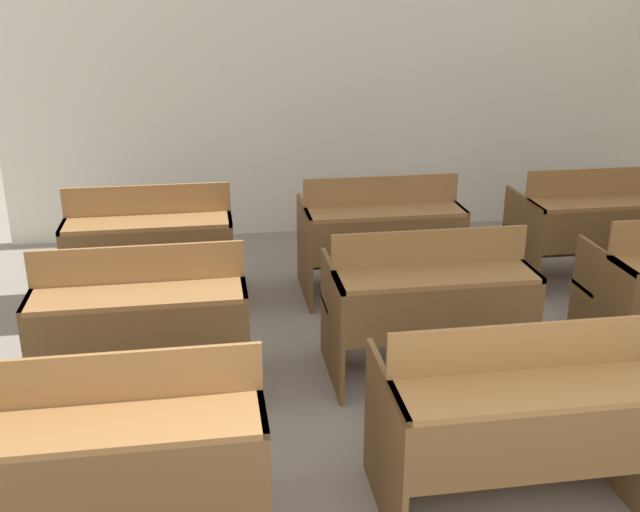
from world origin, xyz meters
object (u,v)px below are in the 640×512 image
object	(u,v)px
bench_third_right	(594,224)
bench_second_center	(427,302)
bench_front_left	(122,452)
bench_second_left	(143,321)
bench_front_center	(514,417)
bench_third_center	(380,234)
bench_third_left	(151,246)
wastepaper_bin	(640,234)

from	to	relation	value
bench_third_right	bench_second_center	bearing A→B (deg)	-144.04
bench_front_left	bench_second_left	size ratio (longest dim) A/B	1.00
bench_front_left	bench_front_center	bearing A→B (deg)	-0.12
bench_third_center	bench_front_left	bearing A→B (deg)	-123.42
bench_front_left	bench_second_left	distance (m)	1.29
bench_second_left	bench_third_right	distance (m)	3.71
bench_second_center	bench_third_left	distance (m)	2.17
bench_front_left	bench_third_right	world-z (taller)	same
bench_front_center	bench_third_right	bearing A→B (deg)	55.93
bench_third_left	wastepaper_bin	bearing A→B (deg)	8.17
bench_front_left	bench_third_right	bearing A→B (deg)	36.62
bench_second_left	wastepaper_bin	size ratio (longest dim) A/B	3.92
bench_front_left	bench_third_left	world-z (taller)	same
wastepaper_bin	bench_third_center	bearing A→B (deg)	-166.42
bench_front_left	bench_second_center	size ratio (longest dim) A/B	1.00
bench_third_left	wastepaper_bin	size ratio (longest dim) A/B	3.92
bench_third_left	wastepaper_bin	xyz separation A→B (m)	(4.35, 0.62, -0.34)
bench_front_left	bench_second_center	xyz separation A→B (m)	(1.71, 1.30, 0.00)
bench_front_left	wastepaper_bin	size ratio (longest dim) A/B	3.92
bench_front_left	wastepaper_bin	world-z (taller)	bench_front_left
bench_front_left	bench_second_left	world-z (taller)	same
bench_second_left	wastepaper_bin	bearing A→B (deg)	24.28
bench_third_left	bench_third_right	distance (m)	3.50
wastepaper_bin	bench_third_right	bearing A→B (deg)	-142.48
bench_front_center	bench_third_center	xyz separation A→B (m)	(-0.01, 2.61, 0.00)
bench_third_right	wastepaper_bin	distance (m)	1.12
bench_front_left	bench_third_left	bearing A→B (deg)	90.47
bench_second_center	bench_front_left	bearing A→B (deg)	-142.72
bench_front_left	wastepaper_bin	distance (m)	5.42
bench_third_right	wastepaper_bin	world-z (taller)	bench_third_right
bench_third_left	wastepaper_bin	world-z (taller)	bench_third_left
bench_third_center	wastepaper_bin	world-z (taller)	bench_third_center
bench_front_center	bench_third_center	world-z (taller)	same
bench_second_left	bench_third_right	bearing A→B (deg)	20.50
bench_third_left	bench_front_center	bearing A→B (deg)	-56.22
bench_front_center	bench_second_left	xyz separation A→B (m)	(-1.73, 1.29, 0.00)
bench_second_center	wastepaper_bin	world-z (taller)	bench_second_center
wastepaper_bin	bench_front_left	bearing A→B (deg)	-143.20
bench_second_left	bench_second_center	xyz separation A→B (m)	(1.71, 0.02, 0.00)
bench_second_left	bench_third_left	bearing A→B (deg)	91.06
bench_front_center	bench_third_left	bearing A→B (deg)	123.78
bench_front_center	bench_second_left	bearing A→B (deg)	143.22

